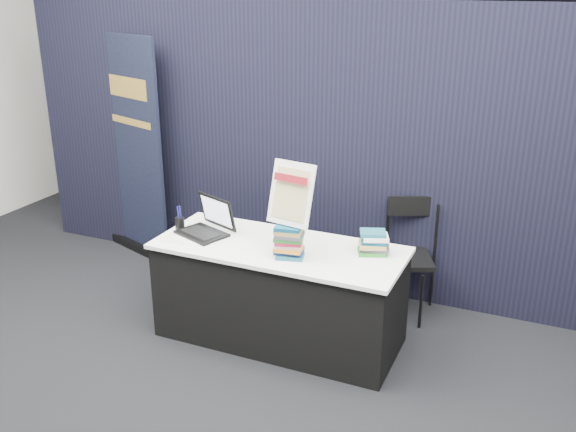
{
  "coord_description": "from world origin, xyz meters",
  "views": [
    {
      "loc": [
        1.76,
        -3.28,
        2.56
      ],
      "look_at": [
        0.07,
        0.55,
        0.99
      ],
      "focal_mm": 40.0,
      "sensor_mm": 36.0,
      "label": 1
    }
  ],
  "objects_px": {
    "display_table": "(279,293)",
    "info_sign": "(291,195)",
    "book_stack_tall": "(289,241)",
    "book_stack_short": "(374,243)",
    "stacking_chair": "(406,251)",
    "pullup_banner": "(135,161)",
    "laptop": "(205,225)"
  },
  "relations": [
    {
      "from": "book_stack_short",
      "to": "info_sign",
      "type": "height_order",
      "value": "info_sign"
    },
    {
      "from": "laptop",
      "to": "info_sign",
      "type": "relative_size",
      "value": 0.97
    },
    {
      "from": "display_table",
      "to": "stacking_chair",
      "type": "bearing_deg",
      "value": 47.83
    },
    {
      "from": "info_sign",
      "to": "stacking_chair",
      "type": "relative_size",
      "value": 0.48
    },
    {
      "from": "stacking_chair",
      "to": "display_table",
      "type": "bearing_deg",
      "value": -156.05
    },
    {
      "from": "info_sign",
      "to": "pullup_banner",
      "type": "height_order",
      "value": "pullup_banner"
    },
    {
      "from": "book_stack_short",
      "to": "pullup_banner",
      "type": "relative_size",
      "value": 0.11
    },
    {
      "from": "display_table",
      "to": "stacking_chair",
      "type": "distance_m",
      "value": 1.1
    },
    {
      "from": "display_table",
      "to": "info_sign",
      "type": "xyz_separation_m",
      "value": [
        0.14,
        -0.11,
        0.82
      ]
    },
    {
      "from": "display_table",
      "to": "info_sign",
      "type": "height_order",
      "value": "info_sign"
    },
    {
      "from": "display_table",
      "to": "stacking_chair",
      "type": "relative_size",
      "value": 1.95
    },
    {
      "from": "laptop",
      "to": "book_stack_tall",
      "type": "bearing_deg",
      "value": 9.99
    },
    {
      "from": "display_table",
      "to": "book_stack_tall",
      "type": "distance_m",
      "value": 0.53
    },
    {
      "from": "display_table",
      "to": "pullup_banner",
      "type": "distance_m",
      "value": 2.2
    },
    {
      "from": "info_sign",
      "to": "book_stack_short",
      "type": "bearing_deg",
      "value": 36.54
    },
    {
      "from": "laptop",
      "to": "book_stack_short",
      "type": "relative_size",
      "value": 1.95
    },
    {
      "from": "display_table",
      "to": "book_stack_short",
      "type": "relative_size",
      "value": 8.18
    },
    {
      "from": "book_stack_short",
      "to": "book_stack_tall",
      "type": "bearing_deg",
      "value": -150.5
    },
    {
      "from": "display_table",
      "to": "book_stack_tall",
      "type": "bearing_deg",
      "value": -44.63
    },
    {
      "from": "book_stack_tall",
      "to": "book_stack_short",
      "type": "height_order",
      "value": "book_stack_tall"
    },
    {
      "from": "pullup_banner",
      "to": "laptop",
      "type": "bearing_deg",
      "value": -15.9
    },
    {
      "from": "display_table",
      "to": "laptop",
      "type": "distance_m",
      "value": 0.75
    },
    {
      "from": "book_stack_tall",
      "to": "pullup_banner",
      "type": "xyz_separation_m",
      "value": [
        -2.06,
        1.07,
        0.06
      ]
    },
    {
      "from": "info_sign",
      "to": "stacking_chair",
      "type": "height_order",
      "value": "info_sign"
    },
    {
      "from": "info_sign",
      "to": "stacking_chair",
      "type": "bearing_deg",
      "value": 66.83
    },
    {
      "from": "stacking_chair",
      "to": "book_stack_short",
      "type": "bearing_deg",
      "value": -120.85
    },
    {
      "from": "laptop",
      "to": "pullup_banner",
      "type": "xyz_separation_m",
      "value": [
        -1.31,
        0.92,
        0.11
      ]
    },
    {
      "from": "display_table",
      "to": "book_stack_short",
      "type": "height_order",
      "value": "book_stack_short"
    },
    {
      "from": "info_sign",
      "to": "pullup_banner",
      "type": "relative_size",
      "value": 0.21
    },
    {
      "from": "laptop",
      "to": "stacking_chair",
      "type": "xyz_separation_m",
      "value": [
        1.35,
        0.8,
        -0.3
      ]
    },
    {
      "from": "book_stack_tall",
      "to": "pullup_banner",
      "type": "distance_m",
      "value": 2.32
    },
    {
      "from": "book_stack_tall",
      "to": "book_stack_short",
      "type": "relative_size",
      "value": 1.05
    }
  ]
}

